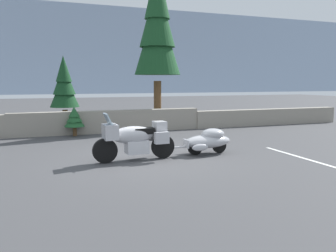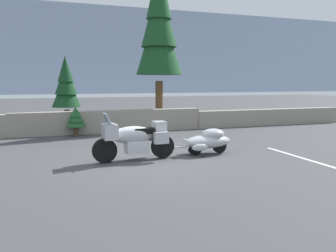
# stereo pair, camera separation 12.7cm
# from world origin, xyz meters

# --- Properties ---
(ground_plane) EXTENTS (80.00, 80.00, 0.00)m
(ground_plane) POSITION_xyz_m (0.00, 0.00, 0.00)
(ground_plane) COLOR #424244
(stone_guard_wall) EXTENTS (24.00, 0.54, 0.95)m
(stone_guard_wall) POSITION_xyz_m (-0.16, 5.44, 0.44)
(stone_guard_wall) COLOR gray
(stone_guard_wall) RESTS_ON ground
(distant_ridgeline) EXTENTS (240.00, 80.00, 16.00)m
(distant_ridgeline) POSITION_xyz_m (0.00, 95.41, 8.00)
(distant_ridgeline) COLOR #8C9EB7
(distant_ridgeline) RESTS_ON ground
(touring_motorcycle) EXTENTS (2.31, 0.80, 1.33)m
(touring_motorcycle) POSITION_xyz_m (-0.29, -0.02, 0.62)
(touring_motorcycle) COLOR black
(touring_motorcycle) RESTS_ON ground
(car_shaped_trailer) EXTENTS (2.21, 0.80, 0.76)m
(car_shaped_trailer) POSITION_xyz_m (1.98, 0.09, 0.41)
(car_shaped_trailer) COLOR black
(car_shaped_trailer) RESTS_ON ground
(pine_tree_tall) EXTENTS (2.13, 2.13, 7.60)m
(pine_tree_tall) POSITION_xyz_m (2.46, 6.36, 4.76)
(pine_tree_tall) COLOR brown
(pine_tree_tall) RESTS_ON ground
(pine_tree_secondary) EXTENTS (1.23, 1.23, 3.27)m
(pine_tree_secondary) POSITION_xyz_m (-1.73, 6.46, 2.05)
(pine_tree_secondary) COLOR brown
(pine_tree_secondary) RESTS_ON ground
(pine_sapling_near) EXTENTS (0.80, 0.80, 1.17)m
(pine_sapling_near) POSITION_xyz_m (-1.47, 5.00, 0.73)
(pine_sapling_near) COLOR brown
(pine_sapling_near) RESTS_ON ground
(parking_stripe_marker) EXTENTS (0.12, 3.60, 0.01)m
(parking_stripe_marker) POSITION_xyz_m (4.26, -1.50, 0.00)
(parking_stripe_marker) COLOR silver
(parking_stripe_marker) RESTS_ON ground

